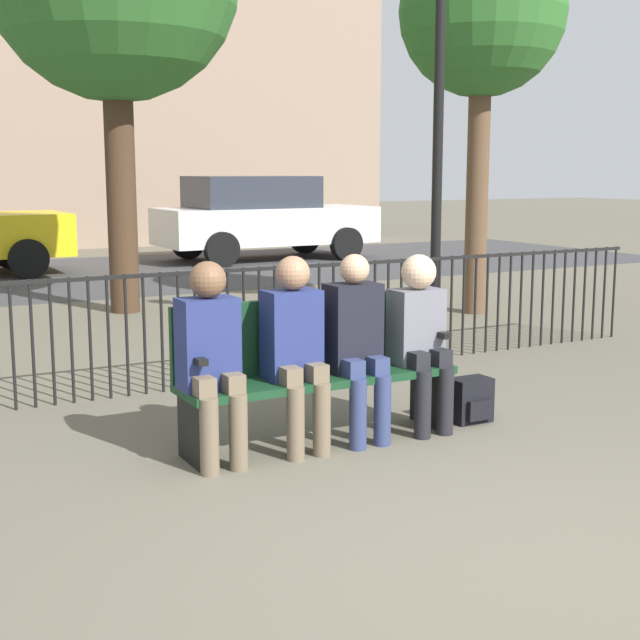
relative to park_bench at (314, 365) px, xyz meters
The scene contains 12 objects.
ground_plane 2.12m from the park_bench, 90.00° to the right, with size 80.00×80.00×0.00m, color #605B4C.
park_bench is the anchor object (origin of this frame).
seated_person_0 0.78m from the park_bench, behind, with size 0.34×0.39×1.21m.
seated_person_1 0.30m from the park_bench, 147.12° to the right, with size 0.34×0.39×1.21m.
seated_person_2 0.32m from the park_bench, 28.53° to the right, with size 0.34×0.39×1.21m.
seated_person_3 0.76m from the park_bench, 10.14° to the right, with size 0.34×0.39×1.18m.
backpack 1.21m from the park_bench, ahead, with size 0.28×0.22×0.31m.
fence_railing 1.69m from the park_bench, 90.55° to the left, with size 9.01×0.03×0.95m.
tree_0 6.32m from the park_bench, 41.04° to the left, with size 1.95×1.95×4.52m.
lamp_post 3.92m from the park_bench, 41.07° to the left, with size 0.28×0.28×3.67m.
street_surface 9.95m from the park_bench, 90.00° to the left, with size 24.00×6.00×0.01m.
parked_car_1 11.86m from the park_bench, 66.55° to the left, with size 4.20×1.94×1.62m.
Camera 1 is at (-2.64, -2.83, 1.72)m, focal length 50.00 mm.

